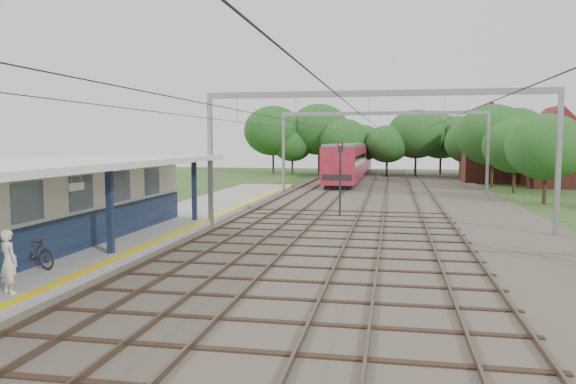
# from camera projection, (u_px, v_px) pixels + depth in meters

# --- Properties ---
(ground) EXTENTS (160.00, 160.00, 0.00)m
(ground) POSITION_uv_depth(u_px,v_px,m) (212.00, 322.00, 14.00)
(ground) COLOR #2D4C1E
(ground) RESTS_ON ground
(ballast_bed) EXTENTS (18.00, 90.00, 0.10)m
(ballast_bed) POSITION_uv_depth(u_px,v_px,m) (387.00, 200.00, 42.63)
(ballast_bed) COLOR #473D33
(ballast_bed) RESTS_ON ground
(platform) EXTENTS (5.00, 52.00, 0.35)m
(platform) POSITION_uv_depth(u_px,v_px,m) (159.00, 225.00, 29.07)
(platform) COLOR gray
(platform) RESTS_ON ground
(yellow_stripe) EXTENTS (0.45, 52.00, 0.01)m
(yellow_stripe) POSITION_uv_depth(u_px,v_px,m) (200.00, 223.00, 28.64)
(yellow_stripe) COLOR yellow
(yellow_stripe) RESTS_ON platform
(station_building) EXTENTS (3.41, 18.00, 3.40)m
(station_building) POSITION_uv_depth(u_px,v_px,m) (53.00, 203.00, 22.30)
(station_building) COLOR beige
(station_building) RESTS_ON platform
(canopy) EXTENTS (6.40, 20.00, 3.44)m
(canopy) POSITION_uv_depth(u_px,v_px,m) (62.00, 164.00, 20.97)
(canopy) COLOR #111C36
(canopy) RESTS_ON platform
(rail_tracks) EXTENTS (11.80, 88.00, 0.15)m
(rail_tracks) POSITION_uv_depth(u_px,v_px,m) (354.00, 198.00, 43.08)
(rail_tracks) COLOR brown
(rail_tracks) RESTS_ON ballast_bed
(catenary_system) EXTENTS (17.22, 88.00, 7.00)m
(catenary_system) POSITION_uv_depth(u_px,v_px,m) (378.00, 126.00, 37.63)
(catenary_system) COLOR gray
(catenary_system) RESTS_ON ground
(tree_band) EXTENTS (31.72, 30.88, 8.82)m
(tree_band) POSITION_uv_depth(u_px,v_px,m) (389.00, 138.00, 68.77)
(tree_band) COLOR #382619
(tree_band) RESTS_ON ground
(house_near) EXTENTS (7.00, 6.12, 7.89)m
(house_near) POSITION_uv_depth(u_px,v_px,m) (565.00, 157.00, 54.92)
(house_near) COLOR brown
(house_near) RESTS_ON ground
(house_far) EXTENTS (8.00, 6.12, 8.66)m
(house_far) POSITION_uv_depth(u_px,v_px,m) (500.00, 153.00, 61.68)
(house_far) COLOR brown
(house_far) RESTS_ON ground
(person) EXTENTS (0.77, 0.66, 1.78)m
(person) POSITION_uv_depth(u_px,v_px,m) (9.00, 261.00, 15.33)
(person) COLOR white
(person) RESTS_ON platform
(bicycle) EXTENTS (1.90, 1.01, 1.10)m
(bicycle) POSITION_uv_depth(u_px,v_px,m) (34.00, 252.00, 18.35)
(bicycle) COLOR black
(bicycle) RESTS_ON platform
(train) EXTENTS (3.16, 39.37, 4.14)m
(train) POSITION_uv_depth(u_px,v_px,m) (353.00, 159.00, 69.13)
(train) COLOR black
(train) RESTS_ON ballast_bed
(signal_post) EXTENTS (0.34, 0.30, 4.44)m
(signal_post) POSITION_uv_depth(u_px,v_px,m) (340.00, 170.00, 32.98)
(signal_post) COLOR black
(signal_post) RESTS_ON ground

